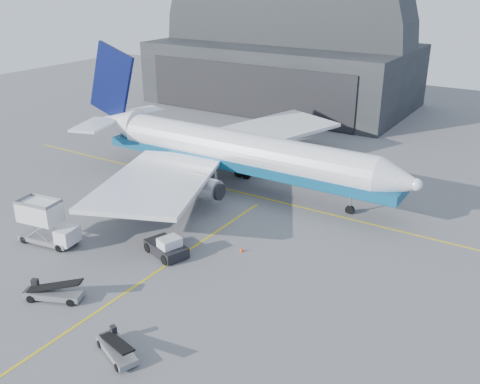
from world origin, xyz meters
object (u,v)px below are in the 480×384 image
Objects in this scene: airliner at (229,150)px; pushback_tug at (167,247)px; catering_truck at (46,223)px; belt_loader_b at (117,348)px; belt_loader_a at (54,293)px.

pushback_tug is at bearing -75.04° from airliner.
airliner is 19.29m from pushback_tug.
catering_truck reaches higher than pushback_tug.
airliner is 33.52m from belt_loader_b.
airliner reaches higher than catering_truck.
pushback_tug is 14.51m from belt_loader_b.
pushback_tug is (4.88, -18.25, -3.87)m from airliner.
airliner reaches higher than belt_loader_b.
pushback_tug is 11.24m from belt_loader_a.
belt_loader_a is (-3.13, -10.80, -0.17)m from pushback_tug.
belt_loader_b is at bearing -37.59° from belt_loader_a.
airliner is 10.52× the size of belt_loader_b.
airliner is 9.36× the size of belt_loader_a.
catering_truck is (-6.72, -22.73, -2.48)m from airliner.
airliner reaches higher than pushback_tug.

